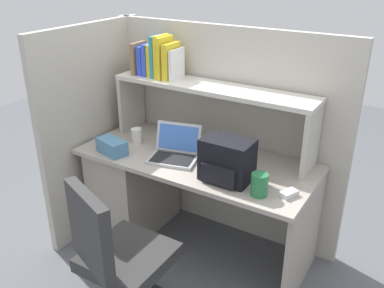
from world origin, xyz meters
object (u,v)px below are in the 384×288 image
(tissue_box, at_px, (112,146))
(office_chair, at_px, (120,269))
(backpack, at_px, (227,161))
(snack_canister, at_px, (259,185))
(computer_mouse, at_px, (289,194))
(laptop, at_px, (175,151))
(paper_cup, at_px, (137,136))

(tissue_box, xyz_separation_m, office_chair, (0.54, -0.59, -0.39))
(backpack, relative_size, snack_canister, 2.23)
(computer_mouse, relative_size, office_chair, 0.11)
(tissue_box, bearing_deg, snack_canister, 15.32)
(computer_mouse, height_order, office_chair, office_chair)
(laptop, xyz_separation_m, tissue_box, (-0.41, -0.16, -0.00))
(office_chair, bearing_deg, laptop, -58.79)
(snack_canister, bearing_deg, laptop, 167.71)
(laptop, distance_m, tissue_box, 0.44)
(tissue_box, relative_size, office_chair, 0.24)
(laptop, bearing_deg, computer_mouse, -4.70)
(paper_cup, distance_m, snack_canister, 1.07)
(computer_mouse, bearing_deg, paper_cup, -163.17)
(snack_canister, relative_size, office_chair, 0.14)
(computer_mouse, xyz_separation_m, paper_cup, (-1.20, 0.14, 0.04))
(snack_canister, bearing_deg, paper_cup, 168.40)
(laptop, bearing_deg, backpack, -10.61)
(paper_cup, xyz_separation_m, tissue_box, (-0.03, -0.23, -0.00))
(backpack, xyz_separation_m, computer_mouse, (0.39, 0.01, -0.11))
(laptop, xyz_separation_m, office_chair, (0.13, -0.75, -0.39))
(snack_canister, bearing_deg, tissue_box, -179.18)
(laptop, distance_m, office_chair, 0.85)
(laptop, distance_m, computer_mouse, 0.82)
(backpack, height_order, tissue_box, backpack)
(laptop, xyz_separation_m, backpack, (0.42, -0.08, 0.08))
(backpack, height_order, computer_mouse, backpack)
(tissue_box, bearing_deg, laptop, 35.84)
(backpack, distance_m, office_chair, 0.86)
(laptop, xyz_separation_m, paper_cup, (-0.38, 0.07, 0.00))
(laptop, relative_size, backpack, 1.22)
(computer_mouse, height_order, tissue_box, tissue_box)
(backpack, distance_m, tissue_box, 0.84)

